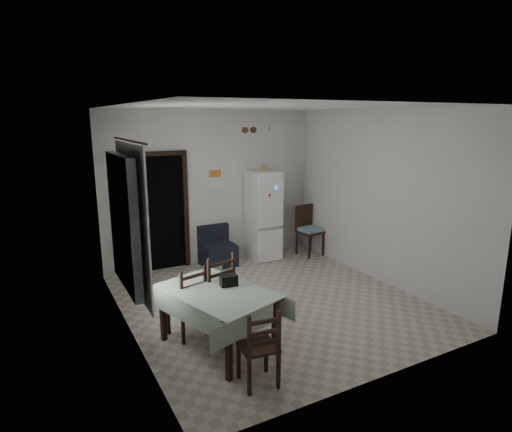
{
  "coord_description": "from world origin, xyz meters",
  "views": [
    {
      "loc": [
        -3.1,
        -5.24,
        2.76
      ],
      "look_at": [
        0.0,
        0.5,
        1.25
      ],
      "focal_mm": 30.0,
      "sensor_mm": 36.0,
      "label": 1
    }
  ],
  "objects": [
    {
      "name": "vent_left",
      "position": [
        0.7,
        2.23,
        2.52
      ],
      "size": [
        0.12,
        0.03,
        0.12
      ],
      "primitive_type": "cylinder",
      "rotation": [
        1.57,
        0.0,
        0.0
      ],
      "color": "brown",
      "rests_on": "ground"
    },
    {
      "name": "fridge",
      "position": [
        0.94,
        1.93,
        0.88
      ],
      "size": [
        0.58,
        0.58,
        1.75
      ],
      "primitive_type": null,
      "rotation": [
        0.0,
        0.0,
        -0.02
      ],
      "color": "white",
      "rests_on": "ground"
    },
    {
      "name": "ceiling",
      "position": [
        0.0,
        0.0,
        2.9
      ],
      "size": [
        4.2,
        4.5,
        0.02
      ],
      "primitive_type": null,
      "color": "white",
      "rests_on": "ground"
    },
    {
      "name": "calendar_image",
      "position": [
        0.05,
        2.23,
        1.72
      ],
      "size": [
        0.24,
        0.01,
        0.14
      ],
      "primitive_type": "cube",
      "color": "orange",
      "rests_on": "ground"
    },
    {
      "name": "doorway",
      "position": [
        -1.05,
        2.45,
        1.06
      ],
      "size": [
        1.06,
        0.52,
        2.22
      ],
      "color": "black",
      "rests_on": "ground"
    },
    {
      "name": "wall_back",
      "position": [
        0.0,
        2.25,
        1.45
      ],
      "size": [
        4.2,
        0.02,
        2.9
      ],
      "primitive_type": null,
      "color": "silver",
      "rests_on": "ground"
    },
    {
      "name": "dining_table",
      "position": [
        -1.24,
        -0.82,
        0.37
      ],
      "size": [
        1.32,
        1.64,
        0.74
      ],
      "primitive_type": null,
      "rotation": [
        0.0,
        0.0,
        0.31
      ],
      "color": "#A2B69B",
      "rests_on": "ground"
    },
    {
      "name": "tan_cone",
      "position": [
        0.91,
        1.89,
        1.84
      ],
      "size": [
        0.21,
        0.21,
        0.17
      ],
      "primitive_type": "cone",
      "rotation": [
        0.0,
        0.0,
        0.02
      ],
      "color": "tan",
      "rests_on": "fridge"
    },
    {
      "name": "curtain",
      "position": [
        -2.04,
        -0.2,
        1.55
      ],
      "size": [
        0.02,
        1.45,
        1.85
      ],
      "primitive_type": "cube",
      "color": "white",
      "rests_on": "ground"
    },
    {
      "name": "window_recess",
      "position": [
        -2.15,
        -0.2,
        1.55
      ],
      "size": [
        0.1,
        1.2,
        1.6
      ],
      "primitive_type": "cube",
      "color": "silver",
      "rests_on": "ground"
    },
    {
      "name": "wall_right",
      "position": [
        2.1,
        0.0,
        1.45
      ],
      "size": [
        0.02,
        4.5,
        2.9
      ],
      "primitive_type": null,
      "color": "silver",
      "rests_on": "ground"
    },
    {
      "name": "wall_left",
      "position": [
        -2.1,
        0.0,
        1.45
      ],
      "size": [
        0.02,
        4.5,
        2.9
      ],
      "primitive_type": null,
      "color": "silver",
      "rests_on": "ground"
    },
    {
      "name": "navy_seat",
      "position": [
        -0.05,
        1.93,
        0.37
      ],
      "size": [
        0.63,
        0.61,
        0.74
      ],
      "primitive_type": null,
      "rotation": [
        0.0,
        0.0,
        0.02
      ],
      "color": "black",
      "rests_on": "ground"
    },
    {
      "name": "dining_chair_near_head",
      "position": [
        -1.16,
        -1.7,
        0.44
      ],
      "size": [
        0.42,
        0.42,
        0.88
      ],
      "primitive_type": null,
      "rotation": [
        0.0,
        0.0,
        3.03
      ],
      "color": "black",
      "rests_on": "ground"
    },
    {
      "name": "calendar",
      "position": [
        0.05,
        2.24,
        1.62
      ],
      "size": [
        0.28,
        0.02,
        0.4
      ],
      "primitive_type": "cube",
      "color": "white",
      "rests_on": "ground"
    },
    {
      "name": "emergency_light",
      "position": [
        1.35,
        2.21,
        2.55
      ],
      "size": [
        0.25,
        0.07,
        0.09
      ],
      "primitive_type": "cube",
      "color": "white",
      "rests_on": "ground"
    },
    {
      "name": "dining_chair_far_left",
      "position": [
        -1.47,
        -0.35,
        0.47
      ],
      "size": [
        0.49,
        0.49,
        0.95
      ],
      "primitive_type": null,
      "rotation": [
        0.0,
        0.0,
        3.38
      ],
      "color": "black",
      "rests_on": "ground"
    },
    {
      "name": "wall_front",
      "position": [
        0.0,
        -2.25,
        1.45
      ],
      "size": [
        4.2,
        0.02,
        2.9
      ],
      "primitive_type": null,
      "color": "silver",
      "rests_on": "ground"
    },
    {
      "name": "corner_chair",
      "position": [
        1.86,
        1.62,
        0.51
      ],
      "size": [
        0.49,
        0.49,
        1.02
      ],
      "primitive_type": null,
      "rotation": [
        0.0,
        0.0,
        0.12
      ],
      "color": "black",
      "rests_on": "ground"
    },
    {
      "name": "light_switch",
      "position": [
        0.15,
        2.24,
        1.1
      ],
      "size": [
        0.08,
        0.02,
        0.12
      ],
      "primitive_type": "cube",
      "color": "beige",
      "rests_on": "ground"
    },
    {
      "name": "black_bag",
      "position": [
        -1.05,
        -0.74,
        0.81
      ],
      "size": [
        0.22,
        0.15,
        0.14
      ],
      "primitive_type": "cube",
      "rotation": [
        0.0,
        0.0,
        -0.13
      ],
      "color": "black",
      "rests_on": "dining_table"
    },
    {
      "name": "curtain_rod",
      "position": [
        -2.03,
        -0.2,
        2.5
      ],
      "size": [
        0.02,
        1.6,
        0.02
      ],
      "primitive_type": "cylinder",
      "rotation": [
        1.57,
        0.0,
        0.0
      ],
      "color": "black",
      "rests_on": "ground"
    },
    {
      "name": "vent_right",
      "position": [
        0.88,
        2.23,
        2.52
      ],
      "size": [
        0.12,
        0.03,
        0.12
      ],
      "primitive_type": "cylinder",
      "rotation": [
        1.57,
        0.0,
        0.0
      ],
      "color": "brown",
      "rests_on": "ground"
    },
    {
      "name": "dining_chair_far_right",
      "position": [
        -1.07,
        -0.29,
        0.52
      ],
      "size": [
        0.53,
        0.53,
        1.05
      ],
      "primitive_type": null,
      "rotation": [
        0.0,
        0.0,
        3.36
      ],
      "color": "black",
      "rests_on": "ground"
    },
    {
      "name": "ground",
      "position": [
        0.0,
        0.0,
        0.0
      ],
      "size": [
        4.5,
        4.5,
        0.0
      ],
      "primitive_type": "plane",
      "color": "beige",
      "rests_on": "ground"
    }
  ]
}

